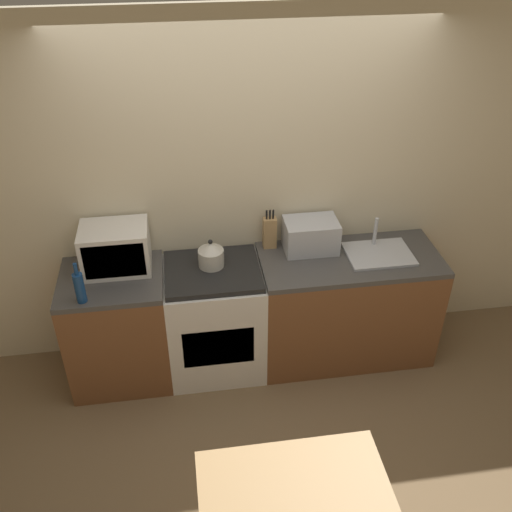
% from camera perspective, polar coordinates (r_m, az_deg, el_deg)
% --- Properties ---
extents(ground_plane, '(16.00, 16.00, 0.00)m').
position_cam_1_polar(ground_plane, '(4.17, 1.37, -16.82)').
color(ground_plane, brown).
extents(wall_back, '(10.00, 0.06, 2.60)m').
position_cam_1_polar(wall_back, '(4.15, -0.82, 6.23)').
color(wall_back, beige).
rests_on(wall_back, ground_plane).
extents(counter_left_run, '(0.72, 0.62, 0.90)m').
position_cam_1_polar(counter_left_run, '(4.35, -13.57, -6.94)').
color(counter_left_run, brown).
rests_on(counter_left_run, ground_plane).
extents(counter_right_run, '(1.33, 0.62, 0.90)m').
position_cam_1_polar(counter_right_run, '(4.48, 8.95, -4.92)').
color(counter_right_run, brown).
rests_on(counter_right_run, ground_plane).
extents(stove_range, '(0.70, 0.62, 0.90)m').
position_cam_1_polar(stove_range, '(4.32, -4.14, -6.25)').
color(stove_range, silver).
rests_on(stove_range, ground_plane).
extents(kettle, '(0.18, 0.18, 0.22)m').
position_cam_1_polar(kettle, '(4.04, -4.53, 0.15)').
color(kettle, beige).
rests_on(kettle, stove_range).
extents(microwave, '(0.47, 0.34, 0.33)m').
position_cam_1_polar(microwave, '(4.08, -13.87, 0.74)').
color(microwave, silver).
rests_on(microwave, counter_left_run).
extents(bottle, '(0.07, 0.07, 0.30)m').
position_cam_1_polar(bottle, '(3.85, -17.24, -2.98)').
color(bottle, navy).
rests_on(bottle, counter_left_run).
extents(knife_block, '(0.10, 0.07, 0.31)m').
position_cam_1_polar(knife_block, '(4.22, 1.38, 2.38)').
color(knife_block, tan).
rests_on(knife_block, counter_right_run).
extents(toaster_oven, '(0.39, 0.27, 0.24)m').
position_cam_1_polar(toaster_oven, '(4.21, 5.50, 2.05)').
color(toaster_oven, silver).
rests_on(toaster_oven, counter_right_run).
extents(sink_basin, '(0.48, 0.36, 0.24)m').
position_cam_1_polar(sink_basin, '(4.28, 12.17, 0.31)').
color(sink_basin, silver).
rests_on(sink_basin, counter_right_run).
extents(dining_table, '(0.93, 0.63, 0.77)m').
position_cam_1_polar(dining_table, '(3.04, 3.96, -23.89)').
color(dining_table, tan).
rests_on(dining_table, ground_plane).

